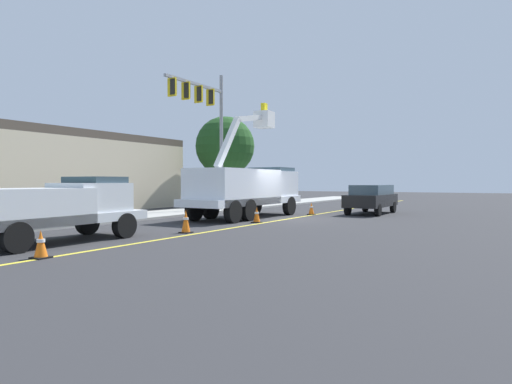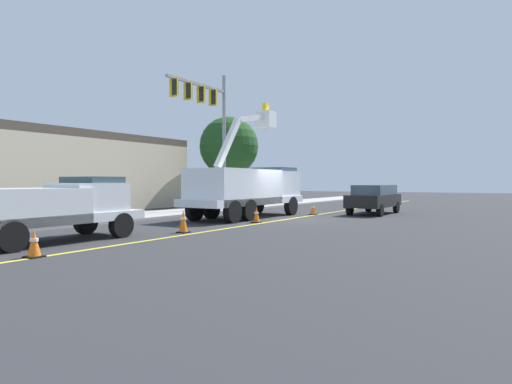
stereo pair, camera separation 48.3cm
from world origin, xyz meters
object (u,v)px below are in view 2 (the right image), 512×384
(traffic_cone_leading, at_px, (34,244))
(passing_minivan, at_px, (374,197))
(traffic_cone_mid_front, at_px, (183,221))
(traffic_cone_trailing, at_px, (313,209))
(service_pickup_truck, at_px, (53,206))
(traffic_signal_mast, at_px, (208,113))
(traffic_cone_mid_rear, at_px, (256,215))
(utility_bucket_truck, at_px, (248,187))

(traffic_cone_leading, bearing_deg, passing_minivan, -11.12)
(traffic_cone_mid_front, height_order, traffic_cone_trailing, traffic_cone_mid_front)
(service_pickup_truck, relative_size, traffic_cone_leading, 8.10)
(traffic_signal_mast, bearing_deg, traffic_cone_mid_rear, -126.52)
(traffic_signal_mast, bearing_deg, passing_minivan, -67.44)
(traffic_cone_trailing, bearing_deg, passing_minivan, -51.12)
(passing_minivan, height_order, traffic_cone_leading, passing_minivan)
(utility_bucket_truck, relative_size, traffic_cone_mid_front, 9.69)
(service_pickup_truck, bearing_deg, traffic_cone_leading, -134.57)
(traffic_cone_mid_front, height_order, traffic_cone_mid_rear, traffic_cone_mid_front)
(traffic_cone_trailing, bearing_deg, traffic_cone_mid_front, 174.97)
(service_pickup_truck, xyz_separation_m, passing_minivan, (16.82, -5.77, -0.15))
(service_pickup_truck, bearing_deg, passing_minivan, -18.95)
(utility_bucket_truck, bearing_deg, service_pickup_truck, 176.78)
(traffic_cone_trailing, bearing_deg, traffic_cone_mid_rear, 175.09)
(traffic_signal_mast, bearing_deg, traffic_cone_trailing, -76.70)
(utility_bucket_truck, relative_size, traffic_cone_leading, 11.82)
(passing_minivan, height_order, traffic_cone_mid_rear, passing_minivan)
(traffic_cone_mid_front, relative_size, traffic_cone_trailing, 1.21)
(service_pickup_truck, bearing_deg, traffic_signal_mast, 14.42)
(service_pickup_truck, bearing_deg, traffic_cone_trailing, -11.33)
(traffic_cone_leading, bearing_deg, traffic_signal_mast, 19.78)
(utility_bucket_truck, height_order, traffic_cone_trailing, utility_bucket_truck)
(utility_bucket_truck, distance_m, passing_minivan, 7.73)
(service_pickup_truck, relative_size, traffic_signal_mast, 0.66)
(utility_bucket_truck, relative_size, passing_minivan, 1.70)
(traffic_cone_leading, xyz_separation_m, traffic_cone_trailing, (16.54, -0.84, 0.00))
(service_pickup_truck, bearing_deg, traffic_cone_mid_front, -26.48)
(traffic_cone_leading, xyz_separation_m, traffic_signal_mast, (15.06, 5.42, 5.68))
(service_pickup_truck, distance_m, traffic_signal_mast, 14.32)
(service_pickup_truck, relative_size, passing_minivan, 1.17)
(service_pickup_truck, height_order, traffic_signal_mast, traffic_signal_mast)
(traffic_cone_leading, height_order, traffic_cone_trailing, traffic_cone_trailing)
(traffic_cone_mid_rear, xyz_separation_m, traffic_signal_mast, (4.27, 5.76, 5.67))
(passing_minivan, distance_m, traffic_signal_mast, 11.10)
(traffic_cone_mid_rear, relative_size, traffic_cone_trailing, 1.02)
(utility_bucket_truck, bearing_deg, traffic_cone_leading, -173.72)
(traffic_cone_leading, height_order, traffic_signal_mast, traffic_signal_mast)
(service_pickup_truck, relative_size, traffic_cone_mid_rear, 7.86)
(service_pickup_truck, distance_m, traffic_cone_mid_front, 4.50)
(passing_minivan, distance_m, traffic_cone_trailing, 3.74)
(utility_bucket_truck, bearing_deg, passing_minivan, -41.94)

